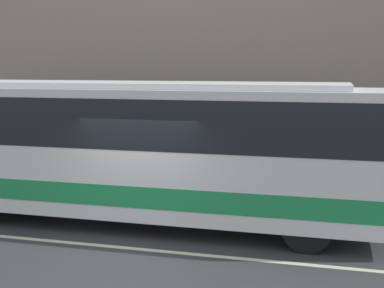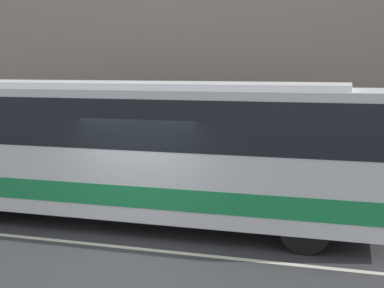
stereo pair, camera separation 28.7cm
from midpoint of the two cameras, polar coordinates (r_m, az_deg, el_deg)
The scene contains 5 objects.
ground_plane at distance 10.81m, azimuth -7.44°, elevation -10.98°, with size 60.00×60.00×0.00m, color #38383A.
sidewalk at distance 15.69m, azimuth 0.03°, elevation -4.47°, with size 60.00×2.74×0.16m.
lane_stripe at distance 10.81m, azimuth -7.44°, elevation -10.96°, with size 54.00×0.14×0.01m.
transit_bus at distance 12.26m, azimuth -7.32°, elevation 0.04°, with size 11.33×2.59×3.20m.
pedestrian_waiting at distance 17.49m, azimuth -15.70°, elevation -0.59°, with size 0.36×0.36×1.67m.
Camera 1 is at (3.80, -9.45, 3.57)m, focal length 50.00 mm.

